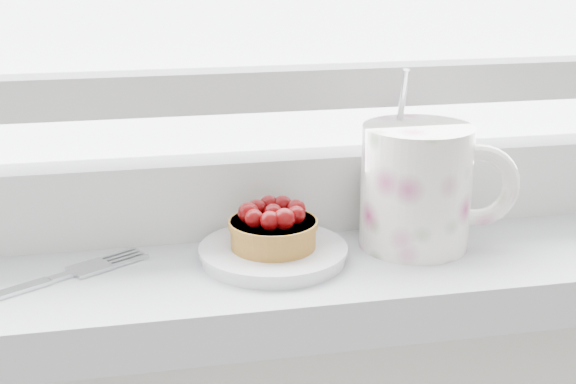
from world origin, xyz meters
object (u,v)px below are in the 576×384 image
object	(u,v)px
floral_mug	(420,184)
saucer	(273,253)
raspberry_tart	(273,227)
fork	(28,287)

from	to	relation	value
floral_mug	saucer	bearing A→B (deg)	-176.66
raspberry_tart	saucer	bearing A→B (deg)	-65.36
raspberry_tart	fork	size ratio (longest dim) A/B	0.40
saucer	floral_mug	world-z (taller)	floral_mug
fork	raspberry_tart	bearing A→B (deg)	5.25
raspberry_tart	fork	xyz separation A→B (m)	(-0.19, -0.02, -0.03)
raspberry_tart	floral_mug	world-z (taller)	floral_mug
saucer	fork	xyz separation A→B (m)	(-0.19, -0.02, -0.00)
saucer	fork	bearing A→B (deg)	-174.77
saucer	raspberry_tart	size ratio (longest dim) A/B	1.67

